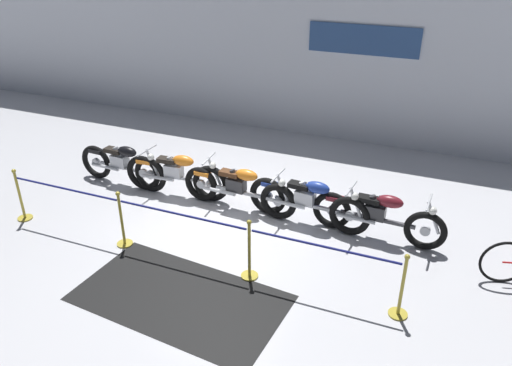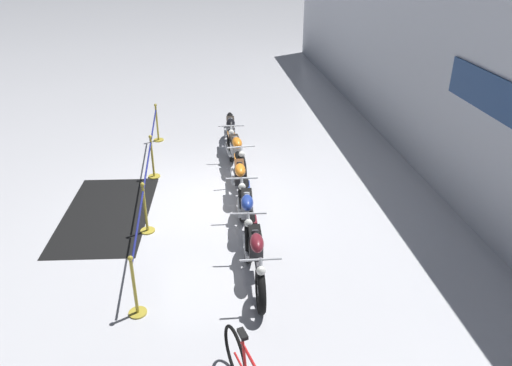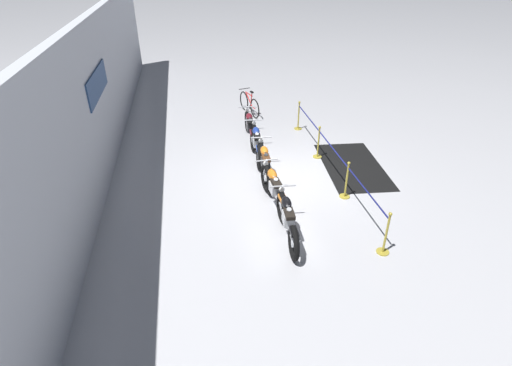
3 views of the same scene
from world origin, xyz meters
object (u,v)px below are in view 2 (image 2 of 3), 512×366
at_px(motorcycle_orange_1, 236,153).
at_px(stanchion_far_right, 135,295).
at_px(motorcycle_maroon_4, 256,253).
at_px(stanchion_mid_right, 146,215).
at_px(stanchion_far_left, 152,149).
at_px(motorcycle_black_0, 231,133).
at_px(motorcycle_blue_3, 247,213).
at_px(motorcycle_orange_2, 240,180).
at_px(floor_banner, 106,214).
at_px(stanchion_mid_left, 153,163).

bearing_deg(motorcycle_orange_1, stanchion_far_right, -22.17).
height_order(motorcycle_maroon_4, stanchion_mid_right, stanchion_mid_right).
bearing_deg(motorcycle_orange_1, stanchion_far_left, -89.36).
xyz_separation_m(motorcycle_black_0, stanchion_mid_right, (3.77, -1.93, -0.12)).
height_order(motorcycle_black_0, motorcycle_blue_3, motorcycle_black_0).
bearing_deg(motorcycle_blue_3, stanchion_far_right, -44.00).
bearing_deg(motorcycle_black_0, stanchion_mid_right, -27.11).
bearing_deg(motorcycle_blue_3, motorcycle_orange_2, 179.77).
distance_m(motorcycle_orange_1, stanchion_far_right, 5.17).
bearing_deg(motorcycle_maroon_4, stanchion_mid_right, -131.26).
bearing_deg(stanchion_mid_right, motorcycle_blue_3, 78.92).
bearing_deg(floor_banner, motorcycle_maroon_4, 53.68).
bearing_deg(stanchion_mid_right, motorcycle_orange_1, 141.53).
relative_size(motorcycle_orange_2, stanchion_far_right, 2.30).
distance_m(stanchion_mid_left, stanchion_far_right, 4.72).
relative_size(motorcycle_maroon_4, stanchion_far_left, 0.34).
distance_m(stanchion_mid_left, stanchion_mid_right, 2.39).
xyz_separation_m(motorcycle_orange_2, motorcycle_blue_3, (1.40, -0.01, 0.01)).
height_order(motorcycle_orange_1, motorcycle_maroon_4, motorcycle_orange_1).
bearing_deg(stanchion_mid_left, stanchion_far_left, 180.00).
distance_m(stanchion_far_right, floor_banner, 3.24).
xyz_separation_m(motorcycle_black_0, stanchion_far_left, (1.34, -1.93, 0.22)).
bearing_deg(motorcycle_orange_1, floor_banner, -59.23).
relative_size(stanchion_mid_left, stanchion_far_right, 1.00).
bearing_deg(floor_banner, stanchion_far_right, 20.76).
height_order(motorcycle_black_0, motorcycle_maroon_4, motorcycle_black_0).
bearing_deg(motorcycle_black_0, stanchion_mid_left, -54.47).
distance_m(stanchion_mid_left, floor_banner, 1.88).
distance_m(motorcycle_orange_2, motorcycle_blue_3, 1.40).
bearing_deg(motorcycle_blue_3, stanchion_far_left, -145.96).
distance_m(motorcycle_blue_3, motorcycle_maroon_4, 1.29).
bearing_deg(floor_banner, motorcycle_orange_2, 100.31).
bearing_deg(motorcycle_orange_1, motorcycle_maroon_4, -0.78).
bearing_deg(stanchion_far_right, stanchion_mid_right, 180.00).
bearing_deg(motorcycle_blue_3, motorcycle_maroon_4, 0.04).
bearing_deg(motorcycle_orange_2, stanchion_mid_left, -125.64).
relative_size(motorcycle_orange_1, motorcycle_maroon_4, 0.97).
bearing_deg(motorcycle_blue_3, motorcycle_black_0, 179.47).
height_order(motorcycle_blue_3, stanchion_mid_left, stanchion_mid_left).
xyz_separation_m(motorcycle_orange_1, stanchion_far_left, (0.02, -1.95, 0.22)).
xyz_separation_m(stanchion_mid_right, stanchion_far_right, (2.33, 0.00, 0.00)).
xyz_separation_m(motorcycle_blue_3, stanchion_far_right, (1.96, -1.89, -0.11)).
relative_size(stanchion_mid_left, floor_banner, 0.33).
distance_m(stanchion_mid_right, stanchion_far_right, 2.33).
xyz_separation_m(stanchion_mid_right, floor_banner, (-0.77, -0.88, -0.35)).
relative_size(motorcycle_black_0, stanchion_far_right, 2.11).
distance_m(motorcycle_maroon_4, stanchion_mid_right, 2.52).
xyz_separation_m(motorcycle_orange_2, stanchion_mid_right, (1.03, -1.90, -0.10)).
relative_size(motorcycle_maroon_4, stanchion_far_right, 2.27).
bearing_deg(motorcycle_black_0, motorcycle_blue_3, -0.53).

